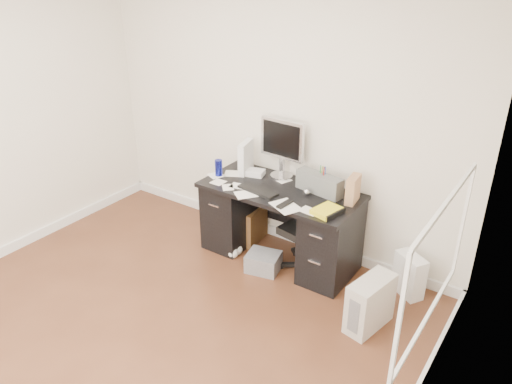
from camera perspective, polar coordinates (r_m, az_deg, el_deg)
ground at (r=4.16m, az=-13.78°, el=-16.31°), size 4.00×4.00×0.00m
room_shell at (r=3.31m, az=-16.04°, el=5.62°), size 4.02×4.02×2.71m
desk at (r=4.80m, az=2.72°, el=-3.44°), size 1.50×0.70×0.75m
loose_papers at (r=4.69m, az=0.41°, el=0.72°), size 1.10×0.60×0.00m
lcd_monitor at (r=4.78m, az=3.02°, el=4.99°), size 0.48×0.30×0.59m
keyboard at (r=4.58m, az=0.21°, el=0.19°), size 0.41×0.19×0.02m
computer_mouse at (r=4.52m, az=5.85°, el=-0.00°), size 0.07×0.07×0.06m
travel_mug at (r=4.89m, az=-4.29°, el=2.77°), size 0.08×0.08×0.16m
white_binder at (r=4.93m, az=-1.18°, el=4.00°), size 0.19×0.30×0.32m
magazine_file at (r=4.42m, az=11.03°, el=0.30°), size 0.13×0.22×0.24m
pen_cup at (r=4.54m, az=7.55°, el=1.37°), size 0.13×0.13×0.26m
yellow_book at (r=4.24m, az=8.15°, el=-2.16°), size 0.24×0.28×0.04m
paper_remote at (r=4.32m, az=3.43°, el=-1.53°), size 0.34×0.31×0.02m
office_chair at (r=4.62m, az=5.86°, el=-3.80°), size 0.61×0.61×0.93m
pc_tower at (r=4.16m, az=12.91°, el=-12.31°), size 0.28×0.47×0.44m
shopping_bag at (r=4.61m, az=17.11°, el=-9.06°), size 0.35×0.32×0.39m
wicker_basket at (r=5.22m, az=-1.44°, el=-3.42°), size 0.42×0.42×0.38m
desk_printer at (r=4.77m, az=0.85°, el=-7.99°), size 0.35×0.31×0.18m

